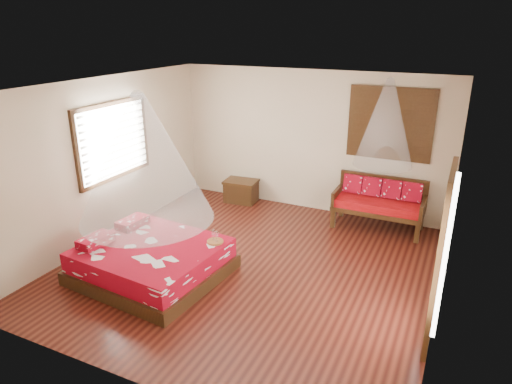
# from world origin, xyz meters

# --- Properties ---
(room) EXTENTS (5.54, 5.54, 2.84)m
(room) POSITION_xyz_m (0.00, 0.00, 1.40)
(room) COLOR black
(room) RESTS_ON ground
(bed) EXTENTS (2.16, 1.99, 0.63)m
(bed) POSITION_xyz_m (-1.24, -0.86, 0.25)
(bed) COLOR black
(bed) RESTS_ON floor
(daybed) EXTENTS (1.63, 0.72, 0.94)m
(daybed) POSITION_xyz_m (1.51, 2.37, 0.52)
(daybed) COLOR black
(daybed) RESTS_ON floor
(storage_chest) EXTENTS (0.72, 0.56, 0.47)m
(storage_chest) POSITION_xyz_m (-1.40, 2.45, 0.24)
(storage_chest) COLOR black
(storage_chest) RESTS_ON floor
(shutter_panel) EXTENTS (1.52, 0.06, 1.32)m
(shutter_panel) POSITION_xyz_m (1.51, 2.72, 1.90)
(shutter_panel) COLOR black
(shutter_panel) RESTS_ON wall_back
(window_left) EXTENTS (0.10, 1.74, 1.34)m
(window_left) POSITION_xyz_m (-2.71, 0.20, 1.70)
(window_left) COLOR black
(window_left) RESTS_ON wall_left
(glazed_door) EXTENTS (0.08, 1.02, 2.16)m
(glazed_door) POSITION_xyz_m (2.72, -0.60, 1.07)
(glazed_door) COLOR black
(glazed_door) RESTS_ON floor
(wine_tray) EXTENTS (0.25, 0.25, 0.20)m
(wine_tray) POSITION_xyz_m (-0.41, -0.36, 0.55)
(wine_tray) COLOR brown
(wine_tray) RESTS_ON bed
(mosquito_net_main) EXTENTS (1.91, 1.91, 1.80)m
(mosquito_net_main) POSITION_xyz_m (-1.22, -0.87, 1.85)
(mosquito_net_main) COLOR white
(mosquito_net_main) RESTS_ON ceiling
(mosquito_net_daybed) EXTENTS (1.03, 1.03, 1.50)m
(mosquito_net_daybed) POSITION_xyz_m (1.51, 2.25, 2.00)
(mosquito_net_daybed) COLOR white
(mosquito_net_daybed) RESTS_ON ceiling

